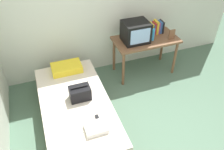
# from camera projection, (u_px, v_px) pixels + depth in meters

# --- Properties ---
(ground_plane) EXTENTS (8.00, 8.00, 0.00)m
(ground_plane) POSITION_uv_depth(u_px,v_px,m) (154.00, 141.00, 3.35)
(ground_plane) COLOR #4C6B56
(wall_back) EXTENTS (5.20, 0.10, 2.60)m
(wall_back) POSITION_uv_depth(u_px,v_px,m) (108.00, 2.00, 4.00)
(wall_back) COLOR silver
(wall_back) RESTS_ON ground
(bed) EXTENTS (1.00, 2.00, 0.43)m
(bed) POSITION_uv_depth(u_px,v_px,m) (77.00, 112.00, 3.49)
(bed) COLOR brown
(bed) RESTS_ON ground
(desk) EXTENTS (1.16, 0.60, 0.72)m
(desk) POSITION_uv_depth(u_px,v_px,m) (146.00, 43.00, 4.23)
(desk) COLOR brown
(desk) RESTS_ON ground
(tv) EXTENTS (0.44, 0.39, 0.36)m
(tv) POSITION_uv_depth(u_px,v_px,m) (136.00, 32.00, 4.00)
(tv) COLOR black
(tv) RESTS_ON desk
(water_bottle) EXTENTS (0.07, 0.07, 0.22)m
(water_bottle) POSITION_uv_depth(u_px,v_px,m) (153.00, 35.00, 4.07)
(water_bottle) COLOR #3399DB
(water_bottle) RESTS_ON desk
(book_row) EXTENTS (0.25, 0.17, 0.24)m
(book_row) POSITION_uv_depth(u_px,v_px,m) (156.00, 27.00, 4.28)
(book_row) COLOR gold
(book_row) RESTS_ON desk
(picture_frame) EXTENTS (0.11, 0.02, 0.17)m
(picture_frame) POSITION_uv_depth(u_px,v_px,m) (172.00, 34.00, 4.13)
(picture_frame) COLOR brown
(picture_frame) RESTS_ON desk
(pillow) EXTENTS (0.49, 0.31, 0.12)m
(pillow) POSITION_uv_depth(u_px,v_px,m) (67.00, 68.00, 3.90)
(pillow) COLOR yellow
(pillow) RESTS_ON bed
(handbag) EXTENTS (0.30, 0.20, 0.22)m
(handbag) POSITION_uv_depth(u_px,v_px,m) (80.00, 93.00, 3.36)
(handbag) COLOR black
(handbag) RESTS_ON bed
(magazine) EXTENTS (0.21, 0.29, 0.01)m
(magazine) POSITION_uv_depth(u_px,v_px,m) (73.00, 126.00, 3.01)
(magazine) COLOR white
(magazine) RESTS_ON bed
(remote_dark) EXTENTS (0.04, 0.16, 0.02)m
(remote_dark) POSITION_uv_depth(u_px,v_px,m) (98.00, 119.00, 3.09)
(remote_dark) COLOR black
(remote_dark) RESTS_ON bed
(folded_towel) EXTENTS (0.28, 0.22, 0.07)m
(folded_towel) POSITION_uv_depth(u_px,v_px,m) (96.00, 128.00, 2.95)
(folded_towel) COLOR white
(folded_towel) RESTS_ON bed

